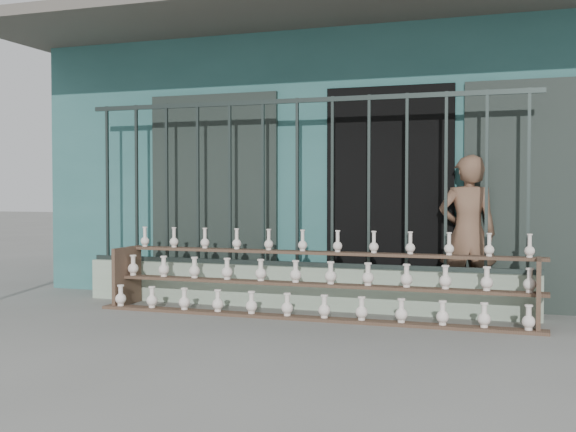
% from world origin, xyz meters
% --- Properties ---
extents(ground, '(60.00, 60.00, 0.00)m').
position_xyz_m(ground, '(0.00, 0.00, 0.00)').
color(ground, slate).
extents(workshop_building, '(7.40, 6.60, 3.21)m').
position_xyz_m(workshop_building, '(0.00, 4.23, 1.62)').
color(workshop_building, '#2F6462').
rests_on(workshop_building, ground).
extents(parapet_wall, '(5.00, 0.20, 0.45)m').
position_xyz_m(parapet_wall, '(0.00, 1.30, 0.23)').
color(parapet_wall, '#9EB49A').
rests_on(parapet_wall, ground).
extents(security_fence, '(5.00, 0.04, 1.80)m').
position_xyz_m(security_fence, '(-0.00, 1.30, 1.35)').
color(security_fence, '#283330').
rests_on(security_fence, parapet_wall).
extents(shelf_rack, '(4.50, 0.68, 0.85)m').
position_xyz_m(shelf_rack, '(0.30, 0.89, 0.36)').
color(shelf_rack, brown).
rests_on(shelf_rack, ground).
extents(elderly_woman, '(0.68, 0.53, 1.63)m').
position_xyz_m(elderly_woman, '(1.75, 1.62, 0.81)').
color(elderly_woman, brown).
rests_on(elderly_woman, ground).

